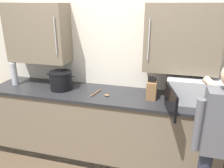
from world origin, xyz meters
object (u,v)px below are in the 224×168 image
at_px(thermos_flask, 14,74).
at_px(person_figure, 222,138).
at_px(stock_pot, 61,80).
at_px(wooden_spoon, 101,94).
at_px(knife_block, 152,90).
at_px(microwave_oven, 191,90).

bearing_deg(thermos_flask, person_figure, -15.68).
bearing_deg(stock_pot, wooden_spoon, -5.07).
xyz_separation_m(knife_block, wooden_spoon, (-0.60, -0.05, -0.10)).
height_order(wooden_spoon, person_figure, person_figure).
distance_m(microwave_oven, knife_block, 0.43).
bearing_deg(person_figure, microwave_oven, 105.62).
height_order(stock_pot, person_figure, person_figure).
height_order(stock_pot, thermos_flask, thermos_flask).
distance_m(microwave_oven, wooden_spoon, 1.04).
xyz_separation_m(stock_pot, wooden_spoon, (0.55, -0.05, -0.11)).
bearing_deg(microwave_oven, wooden_spoon, -175.47).
bearing_deg(person_figure, knife_block, 132.24).
bearing_deg(knife_block, wooden_spoon, -175.43).
relative_size(microwave_oven, person_figure, 0.50).
relative_size(stock_pot, thermos_flask, 1.27).
height_order(microwave_oven, person_figure, person_figure).
xyz_separation_m(microwave_oven, stock_pot, (-1.58, -0.03, -0.02)).
bearing_deg(knife_block, person_figure, -47.76).
distance_m(thermos_flask, person_figure, 2.57).
height_order(thermos_flask, wooden_spoon, thermos_flask).
bearing_deg(wooden_spoon, knife_block, 4.57).
relative_size(microwave_oven, stock_pot, 2.03).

